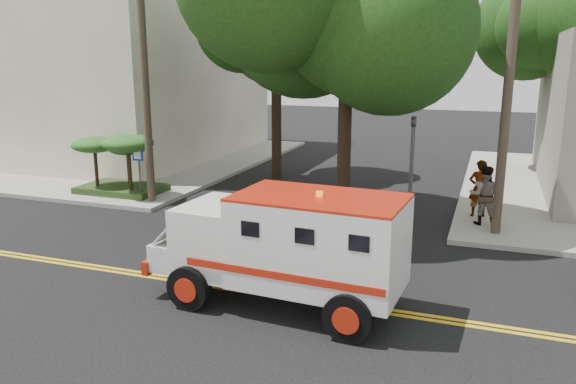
% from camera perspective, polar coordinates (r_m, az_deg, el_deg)
% --- Properties ---
extents(ground, '(100.00, 100.00, 0.00)m').
position_cam_1_polar(ground, '(13.62, -7.78, -9.35)').
color(ground, black).
rests_on(ground, ground).
extents(sidewalk_nw, '(17.00, 17.00, 0.15)m').
position_cam_1_polar(sidewalk_nw, '(31.77, -18.10, 3.39)').
color(sidewalk_nw, gray).
rests_on(sidewalk_nw, ground).
extents(building_left, '(16.00, 14.00, 10.00)m').
position_cam_1_polar(building_left, '(33.77, -19.88, 12.48)').
color(building_left, '#BCAE9A').
rests_on(building_left, sidewalk_nw).
extents(utility_pole_left, '(0.28, 0.28, 9.00)m').
position_cam_1_polar(utility_pole_left, '(20.63, -14.33, 10.95)').
color(utility_pole_left, '#382D23').
rests_on(utility_pole_left, ground).
extents(utility_pole_right, '(0.28, 0.28, 9.00)m').
position_cam_1_polar(utility_pole_right, '(17.28, 21.48, 10.04)').
color(utility_pole_right, '#382D23').
rests_on(utility_pole_right, ground).
extents(tree_left, '(4.48, 4.20, 7.70)m').
position_cam_1_polar(tree_left, '(24.44, -0.68, 14.56)').
color(tree_left, black).
rests_on(tree_left, ground).
extents(tree_right, '(4.80, 4.50, 8.20)m').
position_cam_1_polar(tree_right, '(26.99, 27.02, 13.81)').
color(tree_right, black).
rests_on(tree_right, ground).
extents(traffic_signal, '(0.15, 0.18, 3.60)m').
position_cam_1_polar(traffic_signal, '(17.07, 12.45, 2.92)').
color(traffic_signal, '#3F3F42').
rests_on(traffic_signal, ground).
extents(accessibility_sign, '(0.45, 0.10, 2.02)m').
position_cam_1_polar(accessibility_sign, '(21.46, -14.92, 2.55)').
color(accessibility_sign, '#3F3F42').
rests_on(accessibility_sign, ground).
extents(palm_planter, '(3.52, 2.63, 2.36)m').
position_cam_1_polar(palm_planter, '(22.49, -16.90, 3.63)').
color(palm_planter, '#1E3314').
rests_on(palm_planter, sidewalk_nw).
extents(armored_truck, '(5.66, 2.52, 2.53)m').
position_cam_1_polar(armored_truck, '(11.93, -0.11, -5.18)').
color(armored_truck, silver).
rests_on(armored_truck, ground).
extents(pedestrian_a, '(0.79, 0.62, 1.89)m').
position_cam_1_polar(pedestrian_a, '(19.43, 18.84, 0.36)').
color(pedestrian_a, gray).
rests_on(pedestrian_a, sidewalk_ne).
extents(pedestrian_b, '(0.92, 0.72, 1.87)m').
position_cam_1_polar(pedestrian_b, '(18.54, 19.30, -0.31)').
color(pedestrian_b, gray).
rests_on(pedestrian_b, sidewalk_ne).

